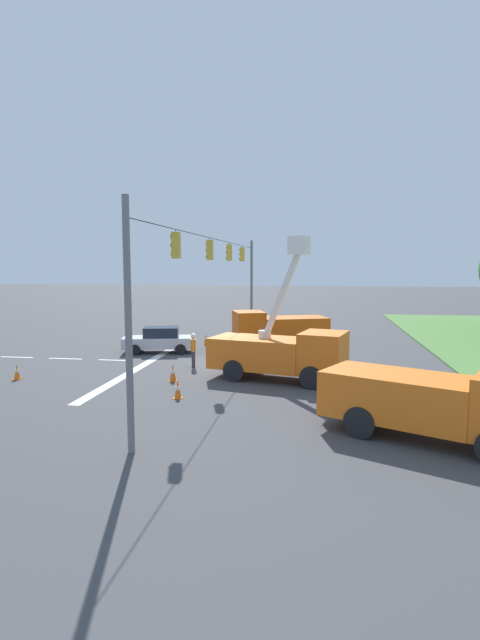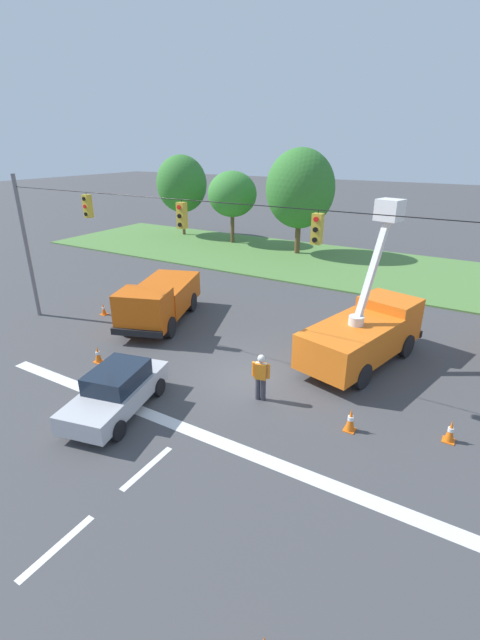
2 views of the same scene
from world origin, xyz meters
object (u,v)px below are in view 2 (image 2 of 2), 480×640
(tree_far_west, at_px, (182,184))
(tree_centre, at_px, (300,189))
(traffic_cone_mid_right, at_px, (351,420))
(traffic_cone_near_bucket, at_px, (104,309))
(utility_truck_bucket_lift, at_px, (365,331))
(road_worker, at_px, (261,375))
(utility_truck_support_near, at_px, (159,300))
(traffic_cone_mid_left, at_px, (451,431))
(traffic_cone_lane_edge_a, at_px, (98,354))
(tree_west, at_px, (232,194))
(sedan_silver, at_px, (117,390))

(tree_far_west, xyz_separation_m, tree_centre, (12.95, -1.55, 0.28))
(tree_far_west, height_order, traffic_cone_mid_right, tree_far_west)
(tree_far_west, distance_m, traffic_cone_near_bucket, 22.17)
(utility_truck_bucket_lift, distance_m, road_worker, 5.28)
(utility_truck_support_near, height_order, traffic_cone_near_bucket, utility_truck_support_near)
(utility_truck_support_near, distance_m, traffic_cone_mid_right, 11.83)
(utility_truck_bucket_lift, bearing_deg, traffic_cone_mid_left, -45.27)
(tree_far_west, distance_m, road_worker, 30.77)
(tree_far_west, height_order, tree_centre, tree_centre)
(utility_truck_bucket_lift, relative_size, traffic_cone_lane_edge_a, 9.32)
(traffic_cone_lane_edge_a, bearing_deg, utility_truck_bucket_lift, 31.01)
(road_worker, xyz_separation_m, traffic_cone_mid_left, (6.11, 0.90, -0.63))
(tree_west, distance_m, traffic_cone_mid_left, 29.49)
(utility_truck_bucket_lift, relative_size, traffic_cone_mid_right, 8.40)
(utility_truck_support_near, relative_size, traffic_cone_near_bucket, 10.29)
(tree_west, height_order, sedan_silver, tree_west)
(road_worker, distance_m, traffic_cone_mid_right, 3.37)
(tree_far_west, relative_size, traffic_cone_near_bucket, 11.63)
(utility_truck_bucket_lift, bearing_deg, tree_far_west, 142.41)
(tree_centre, bearing_deg, traffic_cone_near_bucket, -100.72)
(utility_truck_support_near, xyz_separation_m, traffic_cone_lane_edge_a, (0.64, -4.73, -0.85))
(road_worker, bearing_deg, tree_centre, 110.31)
(traffic_cone_mid_right, xyz_separation_m, traffic_cone_lane_edge_a, (-10.51, -0.83, -0.04))
(tree_far_west, height_order, tree_west, tree_far_west)
(utility_truck_support_near, bearing_deg, tree_centre, 89.66)
(road_worker, distance_m, traffic_cone_near_bucket, 11.53)
(traffic_cone_mid_right, height_order, traffic_cone_near_bucket, traffic_cone_mid_right)
(tree_centre, relative_size, sedan_silver, 1.81)
(tree_far_west, xyz_separation_m, tree_west, (6.20, -0.80, -0.55))
(traffic_cone_mid_left, bearing_deg, tree_centre, 124.70)
(sedan_silver, bearing_deg, tree_centre, 99.16)
(utility_truck_bucket_lift, distance_m, utility_truck_support_near, 10.18)
(utility_truck_support_near, distance_m, traffic_cone_lane_edge_a, 4.85)
(road_worker, relative_size, traffic_cone_mid_right, 2.21)
(utility_truck_support_near, height_order, road_worker, utility_truck_support_near)
(sedan_silver, bearing_deg, traffic_cone_mid_left, 21.73)
(utility_truck_support_near, height_order, sedan_silver, utility_truck_support_near)
(tree_west, xyz_separation_m, traffic_cone_lane_edge_a, (7.29, -22.60, -4.02))
(tree_far_west, xyz_separation_m, traffic_cone_near_bucket, (9.57, -19.46, -4.62))
(tree_west, bearing_deg, utility_truck_support_near, -69.59)
(traffic_cone_mid_left, height_order, traffic_cone_mid_right, traffic_cone_mid_right)
(road_worker, bearing_deg, tree_far_west, 132.68)
(tree_west, relative_size, sedan_silver, 1.39)
(traffic_cone_mid_left, bearing_deg, road_worker, -171.65)
(road_worker, height_order, traffic_cone_lane_edge_a, road_worker)
(tree_far_west, bearing_deg, tree_centre, -6.84)
(tree_far_west, relative_size, traffic_cone_mid_right, 9.47)
(tree_west, height_order, road_worker, tree_west)
(tree_west, xyz_separation_m, tree_centre, (6.75, -0.75, 0.84))
(utility_truck_support_near, bearing_deg, tree_far_west, 124.55)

